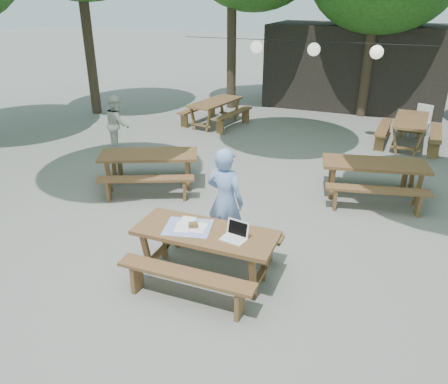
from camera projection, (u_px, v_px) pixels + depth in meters
ground at (245, 234)px, 7.47m from camera, size 80.00×80.00×0.00m
pavilion at (356, 66)px, 15.59m from camera, size 6.00×3.00×2.80m
main_picnic_table at (206, 253)px, 6.22m from camera, size 2.00×1.58×0.75m
picnic_table_nw at (150, 170)px, 9.16m from camera, size 2.38×2.22×0.75m
picnic_table_ne at (373, 180)px, 8.67m from camera, size 2.18×1.93×0.75m
picnic_table_far_w at (216, 113)px, 13.53m from camera, size 1.89×2.15×0.75m
picnic_table_far_e at (409, 132)px, 11.63m from camera, size 1.67×2.04×0.75m
woman at (225, 201)px, 6.72m from camera, size 0.68×0.50×1.70m
second_person at (117, 124)px, 11.09m from camera, size 0.87×0.90×1.46m
plastic_chair at (419, 128)px, 12.49m from camera, size 0.58×0.58×0.90m
laptop at (236, 234)px, 5.86m from camera, size 0.37×0.31×0.24m
tabletop_clutter at (189, 227)px, 6.15m from camera, size 0.76×0.68×0.08m
paper_lanterns at (314, 49)px, 11.60m from camera, size 9.00×0.34×0.38m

